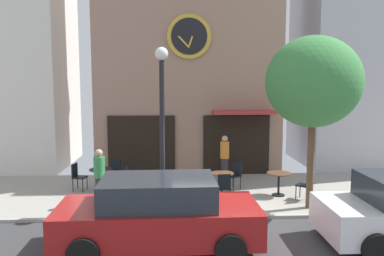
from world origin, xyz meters
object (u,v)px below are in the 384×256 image
cafe_table_near_door (279,179)px  parked_car_red (158,214)px  cafe_table_rightmost (178,181)px  cafe_chair_left_end (235,173)px  cafe_table_leftmost (222,179)px  cafe_chair_facing_wall (224,186)px  street_lamp (162,129)px  cafe_chair_outer (126,176)px  pedestrian_orange (225,158)px  cafe_table_center (102,175)px  cafe_chair_mid_row (306,183)px  cafe_chair_near_tree (202,184)px  street_tree (313,82)px  pedestrian_green (100,177)px  cafe_chair_by_entrance (153,183)px  cafe_chair_facing_street (77,175)px  cafe_chair_near_lamp (115,170)px

cafe_table_near_door → parked_car_red: 5.25m
cafe_table_rightmost → parked_car_red: size_ratio=0.17×
parked_car_red → cafe_chair_left_end: bearing=62.8°
cafe_table_leftmost → cafe_chair_facing_wall: bearing=-93.8°
street_lamp → cafe_chair_outer: street_lamp is taller
pedestrian_orange → cafe_table_leftmost: bearing=-99.7°
cafe_table_center → cafe_table_leftmost: size_ratio=1.05×
cafe_chair_mid_row → cafe_chair_near_tree: (-3.17, 0.02, 0.00)m
street_lamp → cafe_table_center: 3.32m
cafe_table_center → cafe_chair_near_tree: cafe_chair_near_tree is taller
street_tree → pedestrian_green: bearing=176.0°
cafe_chair_left_end → cafe_chair_by_entrance: bearing=-157.2°
cafe_chair_left_end → pedestrian_green: bearing=-158.7°
cafe_chair_near_tree → pedestrian_green: size_ratio=0.54×
cafe_chair_facing_wall → cafe_chair_outer: (-3.05, 1.32, 0.00)m
cafe_table_leftmost → pedestrian_orange: 1.75m
cafe_chair_mid_row → parked_car_red: size_ratio=0.21×
street_lamp → cafe_table_center: (-2.06, 1.94, -1.74)m
street_tree → cafe_chair_near_tree: (-3.02, 0.73, -3.04)m
cafe_chair_by_entrance → pedestrian_orange: (2.47, 2.14, 0.33)m
cafe_table_rightmost → cafe_chair_facing_wall: bearing=-24.4°
cafe_table_near_door → cafe_chair_outer: bearing=173.0°
cafe_chair_mid_row → cafe_chair_facing_street: same height
street_tree → cafe_chair_left_end: 4.10m
cafe_table_leftmost → street_tree: bearing=-30.4°
cafe_chair_near_lamp → cafe_chair_facing_wall: size_ratio=1.00×
cafe_table_leftmost → cafe_chair_facing_wall: cafe_chair_facing_wall is taller
cafe_table_rightmost → cafe_chair_mid_row: (3.89, -0.40, -0.01)m
cafe_table_near_door → cafe_chair_mid_row: 0.88m
cafe_chair_facing_wall → cafe_chair_left_end: bearing=69.8°
cafe_chair_near_tree → parked_car_red: size_ratio=0.21×
cafe_chair_outer → pedestrian_green: 1.55m
cafe_chair_by_entrance → cafe_chair_near_tree: size_ratio=1.00×
cafe_chair_near_tree → pedestrian_orange: bearing=67.4°
street_lamp → cafe_chair_facing_wall: size_ratio=5.02×
cafe_chair_mid_row → cafe_chair_near_lamp: same height
cafe_table_leftmost → pedestrian_green: bearing=-165.4°
cafe_table_near_door → pedestrian_green: 5.52m
cafe_table_leftmost → cafe_chair_left_end: size_ratio=0.82×
cafe_chair_facing_wall → cafe_chair_outer: size_ratio=1.00×
cafe_table_leftmost → cafe_chair_facing_street: cafe_chair_facing_street is taller
cafe_chair_by_entrance → pedestrian_green: bearing=-161.4°
cafe_chair_facing_street → pedestrian_orange: pedestrian_orange is taller
street_tree → cafe_chair_near_tree: street_tree is taller
cafe_chair_mid_row → cafe_chair_facing_wall: bearing=-175.3°
cafe_chair_facing_wall → cafe_chair_outer: same height
cafe_chair_facing_wall → cafe_chair_facing_street: 4.93m
street_lamp → cafe_chair_left_end: 3.59m
cafe_table_rightmost → cafe_table_leftmost: 1.42m
cafe_chair_mid_row → pedestrian_green: pedestrian_green is taller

